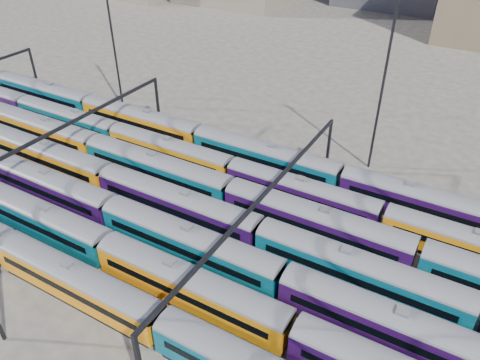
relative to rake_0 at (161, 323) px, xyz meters
The scene contains 12 objects.
ground 17.19m from the rake_0, 117.97° to the left, with size 500.00×500.00×0.00m, color #46403B.
rake_0 is the anchor object (origin of this frame).
rake_1 5.02m from the rake_0, 94.38° to the left, with size 107.01×3.13×5.28m.
rake_2 18.16m from the rake_0, 146.58° to the left, with size 132.76×3.24×5.46m.
rake_3 25.41m from the rake_0, 143.82° to the left, with size 133.68×3.26×5.50m.
rake_4 20.99m from the rake_0, 72.34° to the left, with size 112.87×3.30×5.58m.
rake_5 37.74m from the rake_0, 138.51° to the left, with size 122.28×2.98×5.02m.
rake_6 30.46m from the rake_0, 99.98° to the left, with size 110.89×3.25×5.48m.
gantry_1 32.00m from the rake_0, 151.79° to the left, with size 0.35×40.35×8.03m.
gantry_2 15.69m from the rake_0, 82.28° to the left, with size 0.35×40.35×8.03m.
mast_1 54.21m from the rake_0, 135.74° to the left, with size 1.40×0.50×25.60m.
mast_3 41.21m from the rake_0, 79.78° to the left, with size 1.40×0.50×25.60m.
Camera 1 is at (27.62, -35.09, 36.04)m, focal length 35.00 mm.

